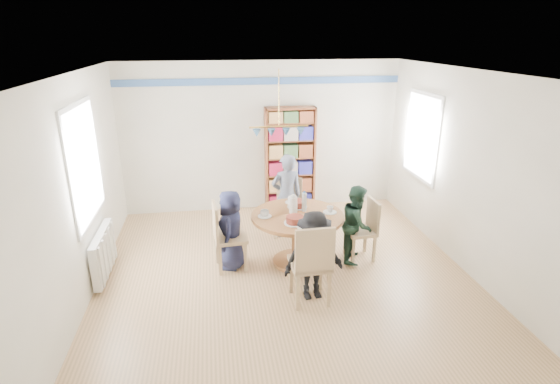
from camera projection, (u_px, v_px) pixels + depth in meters
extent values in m
plane|color=tan|center=(285.00, 273.00, 6.05)|extent=(5.00, 5.00, 0.00)
plane|color=white|center=(285.00, 72.00, 5.13)|extent=(5.00, 5.00, 0.00)
plane|color=white|center=(262.00, 138.00, 7.91)|extent=(5.00, 0.00, 5.00)
plane|color=white|center=(341.00, 285.00, 3.27)|extent=(5.00, 0.00, 5.00)
plane|color=white|center=(79.00, 191.00, 5.22)|extent=(0.00, 5.00, 5.00)
plane|color=white|center=(465.00, 171.00, 5.96)|extent=(0.00, 5.00, 5.00)
cube|color=#345891|center=(261.00, 81.00, 7.55)|extent=(5.00, 0.02, 0.12)
cube|color=white|center=(84.00, 164.00, 5.42)|extent=(0.03, 1.32, 1.52)
cube|color=white|center=(86.00, 164.00, 5.42)|extent=(0.01, 1.20, 1.40)
cube|color=white|center=(422.00, 136.00, 7.10)|extent=(0.03, 1.12, 1.42)
cube|color=white|center=(421.00, 136.00, 7.10)|extent=(0.01, 1.00, 1.30)
cylinder|color=gold|center=(279.00, 98.00, 5.72)|extent=(0.01, 0.01, 0.75)
cylinder|color=gold|center=(279.00, 127.00, 5.85)|extent=(0.80, 0.02, 0.02)
cone|color=teal|center=(257.00, 133.00, 5.84)|extent=(0.11, 0.11, 0.10)
cone|color=teal|center=(271.00, 133.00, 5.87)|extent=(0.11, 0.11, 0.10)
cone|color=teal|center=(286.00, 132.00, 5.89)|extent=(0.11, 0.11, 0.10)
cone|color=teal|center=(301.00, 132.00, 5.92)|extent=(0.11, 0.11, 0.10)
cube|color=silver|center=(103.00, 253.00, 5.86)|extent=(0.10, 1.00, 0.60)
cube|color=silver|center=(101.00, 268.00, 5.49)|extent=(0.02, 0.06, 0.56)
cube|color=silver|center=(105.00, 260.00, 5.68)|extent=(0.02, 0.06, 0.56)
cube|color=silver|center=(108.00, 253.00, 5.86)|extent=(0.02, 0.06, 0.56)
cube|color=silver|center=(111.00, 246.00, 6.05)|extent=(0.02, 0.06, 0.56)
cube|color=silver|center=(114.00, 240.00, 6.24)|extent=(0.02, 0.06, 0.56)
cylinder|color=olive|center=(298.00, 216.00, 6.09)|extent=(1.30, 1.30, 0.05)
cylinder|color=olive|center=(297.00, 240.00, 6.22)|extent=(0.16, 0.16, 0.70)
cylinder|color=olive|center=(297.00, 261.00, 6.33)|extent=(0.70, 0.70, 0.04)
cube|color=tan|center=(230.00, 238.00, 6.04)|extent=(0.47, 0.47, 0.05)
cube|color=tan|center=(215.00, 222.00, 5.91)|extent=(0.08, 0.43, 0.51)
cube|color=tan|center=(246.00, 257.00, 6.01)|extent=(0.04, 0.04, 0.44)
cube|color=tan|center=(241.00, 246.00, 6.33)|extent=(0.04, 0.04, 0.44)
cube|color=tan|center=(220.00, 261.00, 5.93)|extent=(0.04, 0.04, 0.44)
cube|color=tan|center=(217.00, 249.00, 6.25)|extent=(0.04, 0.04, 0.44)
cube|color=tan|center=(360.00, 231.00, 6.32)|extent=(0.42, 0.42, 0.05)
cube|color=tan|center=(373.00, 215.00, 6.27)|extent=(0.06, 0.40, 0.47)
cube|color=tan|center=(345.00, 242.00, 6.51)|extent=(0.04, 0.04, 0.41)
cube|color=tan|center=(353.00, 251.00, 6.21)|extent=(0.04, 0.04, 0.41)
cube|color=tan|center=(365.00, 239.00, 6.57)|extent=(0.04, 0.04, 0.41)
cube|color=tan|center=(374.00, 249.00, 6.28)|extent=(0.04, 0.04, 0.41)
cube|color=tan|center=(288.00, 210.00, 7.04)|extent=(0.53, 0.53, 0.05)
cube|color=tan|center=(289.00, 192.00, 7.13)|extent=(0.41, 0.17, 0.50)
cube|color=tan|center=(275.00, 227.00, 6.99)|extent=(0.05, 0.05, 0.43)
cube|color=tan|center=(296.00, 228.00, 6.93)|extent=(0.05, 0.05, 0.43)
cube|color=tan|center=(279.00, 218.00, 7.30)|extent=(0.05, 0.05, 0.43)
cube|color=tan|center=(299.00, 220.00, 7.25)|extent=(0.05, 0.05, 0.43)
cube|color=tan|center=(310.00, 264.00, 5.28)|extent=(0.48, 0.48, 0.06)
cube|color=tan|center=(315.00, 251.00, 4.99)|extent=(0.47, 0.06, 0.56)
cube|color=tan|center=(320.00, 273.00, 5.58)|extent=(0.05, 0.05, 0.48)
cube|color=tan|center=(291.00, 276.00, 5.51)|extent=(0.05, 0.05, 0.48)
cube|color=tan|center=(329.00, 289.00, 5.23)|extent=(0.05, 0.05, 0.48)
cube|color=tan|center=(298.00, 292.00, 5.16)|extent=(0.05, 0.05, 0.48)
imported|color=#181B36|center=(231.00, 230.00, 6.03)|extent=(0.47, 0.62, 1.14)
imported|color=#1A3427|center=(357.00, 224.00, 6.23)|extent=(0.61, 0.67, 1.14)
imported|color=gray|center=(287.00, 196.00, 6.96)|extent=(0.54, 0.39, 1.38)
imported|color=black|center=(314.00, 256.00, 5.31)|extent=(0.79, 0.50, 1.15)
cube|color=brown|center=(266.00, 161.00, 7.91)|extent=(0.04, 0.27, 1.91)
cube|color=brown|center=(313.00, 159.00, 8.04)|extent=(0.04, 0.27, 1.91)
cube|color=brown|center=(290.00, 108.00, 7.65)|extent=(0.91, 0.27, 0.04)
cube|color=brown|center=(290.00, 207.00, 8.29)|extent=(0.91, 0.27, 0.05)
cube|color=brown|center=(289.00, 158.00, 8.09)|extent=(0.91, 0.02, 1.91)
cube|color=brown|center=(290.00, 190.00, 8.17)|extent=(0.86, 0.26, 0.02)
cube|color=brown|center=(290.00, 174.00, 8.07)|extent=(0.86, 0.26, 0.02)
cube|color=brown|center=(290.00, 157.00, 7.96)|extent=(0.86, 0.26, 0.02)
cube|color=brown|center=(290.00, 140.00, 7.85)|extent=(0.86, 0.26, 0.02)
cube|color=brown|center=(290.00, 123.00, 7.74)|extent=(0.86, 0.26, 0.02)
cube|color=maroon|center=(275.00, 201.00, 8.18)|extent=(0.25, 0.20, 0.24)
cube|color=#BFB4A8|center=(290.00, 200.00, 8.22)|extent=(0.25, 0.20, 0.24)
cube|color=navy|center=(304.00, 199.00, 8.26)|extent=(0.25, 0.20, 0.24)
cube|color=tan|center=(275.00, 185.00, 8.07)|extent=(0.25, 0.20, 0.24)
cube|color=#426739|center=(290.00, 184.00, 8.11)|extent=(0.25, 0.20, 0.24)
cube|color=brown|center=(304.00, 183.00, 8.15)|extent=(0.25, 0.20, 0.24)
cube|color=maroon|center=(275.00, 168.00, 7.96)|extent=(0.25, 0.20, 0.24)
cube|color=#BFB4A8|center=(290.00, 167.00, 8.00)|extent=(0.25, 0.20, 0.24)
cube|color=navy|center=(305.00, 167.00, 8.04)|extent=(0.25, 0.20, 0.24)
cube|color=tan|center=(275.00, 151.00, 7.85)|extent=(0.25, 0.20, 0.24)
cube|color=#426739|center=(290.00, 151.00, 7.90)|extent=(0.25, 0.20, 0.24)
cube|color=brown|center=(305.00, 150.00, 7.94)|extent=(0.25, 0.20, 0.24)
cube|color=maroon|center=(275.00, 134.00, 7.75)|extent=(0.25, 0.20, 0.24)
cube|color=#BFB4A8|center=(290.00, 133.00, 7.79)|extent=(0.25, 0.20, 0.24)
cube|color=navy|center=(305.00, 133.00, 7.83)|extent=(0.25, 0.20, 0.24)
cube|color=tan|center=(275.00, 117.00, 7.64)|extent=(0.25, 0.20, 0.20)
cube|color=#426739|center=(290.00, 116.00, 7.68)|extent=(0.25, 0.20, 0.20)
cube|color=brown|center=(306.00, 116.00, 7.72)|extent=(0.25, 0.20, 0.20)
cylinder|color=white|center=(293.00, 205.00, 6.11)|extent=(0.12, 0.12, 0.23)
sphere|color=white|center=(293.00, 197.00, 6.07)|extent=(0.09, 0.09, 0.09)
cylinder|color=silver|center=(304.00, 202.00, 6.16)|extent=(0.07, 0.07, 0.27)
cylinder|color=teal|center=(304.00, 192.00, 6.11)|extent=(0.03, 0.03, 0.03)
cylinder|color=white|center=(297.00, 207.00, 6.34)|extent=(0.29, 0.29, 0.01)
cylinder|color=maroon|center=(297.00, 204.00, 6.32)|extent=(0.23, 0.23, 0.09)
cylinder|color=white|center=(295.00, 223.00, 5.80)|extent=(0.29, 0.29, 0.01)
cylinder|color=maroon|center=(295.00, 219.00, 5.78)|extent=(0.23, 0.23, 0.09)
cylinder|color=white|center=(265.00, 216.00, 6.01)|extent=(0.19, 0.19, 0.01)
imported|color=white|center=(265.00, 213.00, 6.00)|extent=(0.12, 0.12, 0.09)
cylinder|color=white|center=(330.00, 212.00, 6.15)|extent=(0.19, 0.19, 0.01)
imported|color=white|center=(330.00, 209.00, 6.14)|extent=(0.10, 0.10, 0.09)
cylinder|color=white|center=(292.00, 202.00, 6.51)|extent=(0.19, 0.19, 0.01)
imported|color=white|center=(292.00, 200.00, 6.50)|extent=(0.12, 0.12, 0.09)
cylinder|color=white|center=(305.00, 228.00, 5.65)|extent=(0.19, 0.19, 0.01)
imported|color=white|center=(305.00, 225.00, 5.64)|extent=(0.10, 0.10, 0.09)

